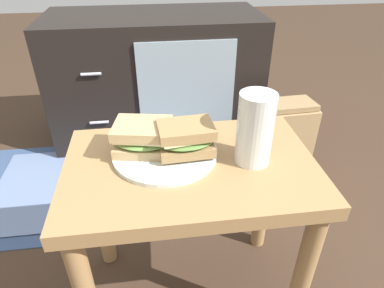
% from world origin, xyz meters
% --- Properties ---
extents(ground_plane, '(8.00, 8.00, 0.00)m').
position_xyz_m(ground_plane, '(0.00, 0.00, 0.00)').
color(ground_plane, '#3D2B1E').
extents(side_table, '(0.56, 0.36, 0.46)m').
position_xyz_m(side_table, '(0.00, 0.00, 0.37)').
color(side_table, '#A37A4C').
rests_on(side_table, ground).
extents(tv_cabinet, '(0.96, 0.46, 0.58)m').
position_xyz_m(tv_cabinet, '(-0.04, 0.95, 0.29)').
color(tv_cabinet, black).
rests_on(tv_cabinet, ground).
extents(area_rug, '(1.14, 0.62, 0.01)m').
position_xyz_m(area_rug, '(-0.26, 0.53, 0.00)').
color(area_rug, '#384C72').
rests_on(area_rug, ground).
extents(plate, '(0.24, 0.24, 0.01)m').
position_xyz_m(plate, '(-0.05, 0.04, 0.47)').
color(plate, silver).
rests_on(plate, side_table).
extents(sandwich_front, '(0.15, 0.13, 0.07)m').
position_xyz_m(sandwich_front, '(-0.10, 0.05, 0.50)').
color(sandwich_front, tan).
rests_on(sandwich_front, plate).
extents(sandwich_back, '(0.13, 0.10, 0.07)m').
position_xyz_m(sandwich_back, '(-0.01, 0.03, 0.51)').
color(sandwich_back, '#9E7A4C').
rests_on(sandwich_back, plate).
extents(beer_glass, '(0.08, 0.08, 0.16)m').
position_xyz_m(beer_glass, '(0.14, -0.01, 0.54)').
color(beer_glass, silver).
rests_on(beer_glass, side_table).
extents(paper_bag, '(0.23, 0.16, 0.33)m').
position_xyz_m(paper_bag, '(0.45, 0.53, 0.16)').
color(paper_bag, tan).
rests_on(paper_bag, ground).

